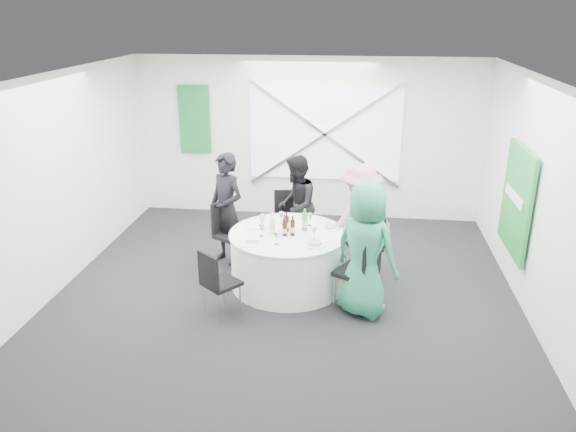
# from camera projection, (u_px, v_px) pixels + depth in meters

# --- Properties ---
(floor) EXTENTS (6.00, 6.00, 0.00)m
(floor) POSITION_uv_depth(u_px,v_px,m) (286.00, 291.00, 7.47)
(floor) COLOR black
(floor) RESTS_ON ground
(ceiling) EXTENTS (6.00, 6.00, 0.00)m
(ceiling) POSITION_uv_depth(u_px,v_px,m) (286.00, 77.00, 6.49)
(ceiling) COLOR silver
(ceiling) RESTS_ON wall_back
(wall_back) EXTENTS (6.00, 0.00, 6.00)m
(wall_back) POSITION_uv_depth(u_px,v_px,m) (308.00, 139.00, 9.77)
(wall_back) COLOR silver
(wall_back) RESTS_ON floor
(wall_front) EXTENTS (6.00, 0.00, 6.00)m
(wall_front) POSITION_uv_depth(u_px,v_px,m) (235.00, 315.00, 4.19)
(wall_front) COLOR silver
(wall_front) RESTS_ON floor
(wall_left) EXTENTS (0.00, 6.00, 6.00)m
(wall_left) POSITION_uv_depth(u_px,v_px,m) (59.00, 183.00, 7.33)
(wall_left) COLOR silver
(wall_left) RESTS_ON floor
(wall_right) EXTENTS (0.00, 6.00, 6.00)m
(wall_right) POSITION_uv_depth(u_px,v_px,m) (537.00, 201.00, 6.63)
(wall_right) COLOR silver
(wall_right) RESTS_ON floor
(window_panel) EXTENTS (2.60, 0.03, 1.60)m
(window_panel) POSITION_uv_depth(u_px,v_px,m) (325.00, 134.00, 9.66)
(window_panel) COLOR white
(window_panel) RESTS_ON wall_back
(window_brace_a) EXTENTS (2.63, 0.05, 1.84)m
(window_brace_a) POSITION_uv_depth(u_px,v_px,m) (325.00, 134.00, 9.62)
(window_brace_a) COLOR silver
(window_brace_a) RESTS_ON window_panel
(window_brace_b) EXTENTS (2.63, 0.05, 1.84)m
(window_brace_b) POSITION_uv_depth(u_px,v_px,m) (325.00, 134.00, 9.62)
(window_brace_b) COLOR silver
(window_brace_b) RESTS_ON window_panel
(green_banner) EXTENTS (0.55, 0.04, 1.20)m
(green_banner) POSITION_uv_depth(u_px,v_px,m) (194.00, 119.00, 9.85)
(green_banner) COLOR #14652F
(green_banner) RESTS_ON wall_back
(green_sign) EXTENTS (0.05, 1.20, 1.40)m
(green_sign) POSITION_uv_depth(u_px,v_px,m) (517.00, 201.00, 7.27)
(green_sign) COLOR #198E31
(green_sign) RESTS_ON wall_right
(banquet_table) EXTENTS (1.56, 1.56, 0.76)m
(banquet_table) POSITION_uv_depth(u_px,v_px,m) (288.00, 259.00, 7.52)
(banquet_table) COLOR silver
(banquet_table) RESTS_ON floor
(chair_back) EXTENTS (0.47, 0.48, 0.93)m
(chair_back) POSITION_uv_depth(u_px,v_px,m) (287.00, 216.00, 8.61)
(chair_back) COLOR black
(chair_back) RESTS_ON floor
(chair_back_left) EXTENTS (0.59, 0.59, 0.94)m
(chair_back_left) POSITION_uv_depth(u_px,v_px,m) (228.00, 228.00, 8.11)
(chair_back_left) COLOR black
(chair_back_left) RESTS_ON floor
(chair_back_right) EXTENTS (0.54, 0.53, 0.90)m
(chair_back_right) POSITION_uv_depth(u_px,v_px,m) (370.00, 240.00, 7.78)
(chair_back_right) COLOR black
(chair_back_right) RESTS_ON floor
(chair_front_right) EXTENTS (0.61, 0.61, 0.99)m
(chair_front_right) POSITION_uv_depth(u_px,v_px,m) (362.00, 267.00, 6.84)
(chair_front_right) COLOR black
(chair_front_right) RESTS_ON floor
(chair_front_left) EXTENTS (0.54, 0.55, 0.85)m
(chair_front_left) POSITION_uv_depth(u_px,v_px,m) (216.00, 279.00, 6.72)
(chair_front_left) COLOR black
(chair_front_left) RESTS_ON floor
(person_man_back_left) EXTENTS (0.72, 0.66, 1.64)m
(person_man_back_left) POSITION_uv_depth(u_px,v_px,m) (227.00, 209.00, 8.08)
(person_man_back_left) COLOR black
(person_man_back_left) RESTS_ON floor
(person_man_back) EXTENTS (0.41, 0.74, 1.52)m
(person_man_back) POSITION_uv_depth(u_px,v_px,m) (296.00, 205.00, 8.41)
(person_man_back) COLOR black
(person_man_back) RESTS_ON floor
(person_woman_pink) EXTENTS (1.13, 0.92, 1.59)m
(person_woman_pink) POSITION_uv_depth(u_px,v_px,m) (360.00, 220.00, 7.76)
(person_woman_pink) COLOR #B9777E
(person_woman_pink) RESTS_ON floor
(person_woman_green) EXTENTS (0.98, 0.88, 1.68)m
(person_woman_green) POSITION_uv_depth(u_px,v_px,m) (366.00, 250.00, 6.68)
(person_woman_green) COLOR #268B5B
(person_woman_green) RESTS_ON floor
(plate_back) EXTENTS (0.26, 0.26, 0.01)m
(plate_back) POSITION_uv_depth(u_px,v_px,m) (293.00, 216.00, 7.95)
(plate_back) COLOR white
(plate_back) RESTS_ON banquet_table
(plate_back_left) EXTENTS (0.24, 0.24, 0.01)m
(plate_back_left) POSITION_uv_depth(u_px,v_px,m) (255.00, 226.00, 7.60)
(plate_back_left) COLOR white
(plate_back_left) RESTS_ON banquet_table
(plate_back_right) EXTENTS (0.24, 0.24, 0.04)m
(plate_back_right) POSITION_uv_depth(u_px,v_px,m) (330.00, 227.00, 7.54)
(plate_back_right) COLOR white
(plate_back_right) RESTS_ON banquet_table
(plate_front_right) EXTENTS (0.27, 0.27, 0.04)m
(plate_front_right) POSITION_uv_depth(u_px,v_px,m) (315.00, 244.00, 7.02)
(plate_front_right) COLOR white
(plate_front_right) RESTS_ON banquet_table
(plate_front_left) EXTENTS (0.27, 0.27, 0.01)m
(plate_front_left) POSITION_uv_depth(u_px,v_px,m) (249.00, 243.00, 7.05)
(plate_front_left) COLOR white
(plate_front_left) RESTS_ON banquet_table
(napkin) EXTENTS (0.17, 0.12, 0.04)m
(napkin) POSITION_uv_depth(u_px,v_px,m) (252.00, 240.00, 7.08)
(napkin) COLOR silver
(napkin) RESTS_ON plate_front_left
(beer_bottle_a) EXTENTS (0.06, 0.06, 0.26)m
(beer_bottle_a) POSITION_uv_depth(u_px,v_px,m) (285.00, 226.00, 7.36)
(beer_bottle_a) COLOR #331809
(beer_bottle_a) RESTS_ON banquet_table
(beer_bottle_b) EXTENTS (0.06, 0.06, 0.27)m
(beer_bottle_b) POSITION_uv_depth(u_px,v_px,m) (287.00, 224.00, 7.42)
(beer_bottle_b) COLOR #331809
(beer_bottle_b) RESTS_ON banquet_table
(beer_bottle_c) EXTENTS (0.06, 0.06, 0.27)m
(beer_bottle_c) POSITION_uv_depth(u_px,v_px,m) (293.00, 228.00, 7.28)
(beer_bottle_c) COLOR #331809
(beer_bottle_c) RESTS_ON banquet_table
(beer_bottle_d) EXTENTS (0.06, 0.06, 0.24)m
(beer_bottle_d) POSITION_uv_depth(u_px,v_px,m) (285.00, 229.00, 7.27)
(beer_bottle_d) COLOR #331809
(beer_bottle_d) RESTS_ON banquet_table
(green_water_bottle) EXTENTS (0.08, 0.08, 0.31)m
(green_water_bottle) POSITION_uv_depth(u_px,v_px,m) (305.00, 222.00, 7.43)
(green_water_bottle) COLOR green
(green_water_bottle) RESTS_ON banquet_table
(clear_water_bottle) EXTENTS (0.08, 0.08, 0.28)m
(clear_water_bottle) POSITION_uv_depth(u_px,v_px,m) (272.00, 225.00, 7.37)
(clear_water_bottle) COLOR white
(clear_water_bottle) RESTS_ON banquet_table
(wine_glass_a) EXTENTS (0.07, 0.07, 0.17)m
(wine_glass_a) POSITION_uv_depth(u_px,v_px,m) (281.00, 215.00, 7.66)
(wine_glass_a) COLOR white
(wine_glass_a) RESTS_ON banquet_table
(wine_glass_b) EXTENTS (0.07, 0.07, 0.17)m
(wine_glass_b) POSITION_uv_depth(u_px,v_px,m) (262.00, 221.00, 7.47)
(wine_glass_b) COLOR white
(wine_glass_b) RESTS_ON banquet_table
(wine_glass_c) EXTENTS (0.07, 0.07, 0.17)m
(wine_glass_c) POSITION_uv_depth(u_px,v_px,m) (261.00, 227.00, 7.24)
(wine_glass_c) COLOR white
(wine_glass_c) RESTS_ON banquet_table
(wine_glass_d) EXTENTS (0.07, 0.07, 0.17)m
(wine_glass_d) POSITION_uv_depth(u_px,v_px,m) (310.00, 217.00, 7.60)
(wine_glass_d) COLOR white
(wine_glass_d) RESTS_ON banquet_table
(wine_glass_e) EXTENTS (0.07, 0.07, 0.17)m
(wine_glass_e) POSITION_uv_depth(u_px,v_px,m) (314.00, 231.00, 7.13)
(wine_glass_e) COLOR white
(wine_glass_e) RESTS_ON banquet_table
(wine_glass_f) EXTENTS (0.07, 0.07, 0.17)m
(wine_glass_f) POSITION_uv_depth(u_px,v_px,m) (263.00, 217.00, 7.58)
(wine_glass_f) COLOR white
(wine_glass_f) RESTS_ON banquet_table
(wine_glass_g) EXTENTS (0.07, 0.07, 0.17)m
(wine_glass_g) POSITION_uv_depth(u_px,v_px,m) (276.00, 235.00, 7.00)
(wine_glass_g) COLOR white
(wine_glass_g) RESTS_ON banquet_table
(fork_a) EXTENTS (0.15, 0.02, 0.01)m
(fork_a) POSITION_uv_depth(u_px,v_px,m) (306.00, 219.00, 7.87)
(fork_a) COLOR silver
(fork_a) RESTS_ON banquet_table
(knife_a) EXTENTS (0.15, 0.03, 0.01)m
(knife_a) POSITION_uv_depth(u_px,v_px,m) (285.00, 217.00, 7.93)
(knife_a) COLOR silver
(knife_a) RESTS_ON banquet_table
(fork_b) EXTENTS (0.09, 0.14, 0.01)m
(fork_b) POSITION_uv_depth(u_px,v_px,m) (331.00, 231.00, 7.45)
(fork_b) COLOR silver
(fork_b) RESTS_ON banquet_table
(knife_b) EXTENTS (0.08, 0.14, 0.01)m
(knife_b) POSITION_uv_depth(u_px,v_px,m) (321.00, 223.00, 7.71)
(knife_b) COLOR silver
(knife_b) RESTS_ON banquet_table
(fork_c) EXTENTS (0.10, 0.13, 0.01)m
(fork_c) POSITION_uv_depth(u_px,v_px,m) (312.00, 248.00, 6.93)
(fork_c) COLOR silver
(fork_c) RESTS_ON banquet_table
(knife_c) EXTENTS (0.12, 0.12, 0.01)m
(knife_c) POSITION_uv_depth(u_px,v_px,m) (325.00, 243.00, 7.08)
(knife_c) COLOR silver
(knife_c) RESTS_ON banquet_table
(fork_d) EXTENTS (0.09, 0.14, 0.01)m
(fork_d) POSITION_uv_depth(u_px,v_px,m) (263.00, 220.00, 7.82)
(fork_d) COLOR silver
(fork_d) RESTS_ON banquet_table
(knife_d) EXTENTS (0.08, 0.14, 0.01)m
(knife_d) POSITION_uv_depth(u_px,v_px,m) (247.00, 228.00, 7.54)
(knife_d) COLOR silver
(knife_d) RESTS_ON banquet_table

